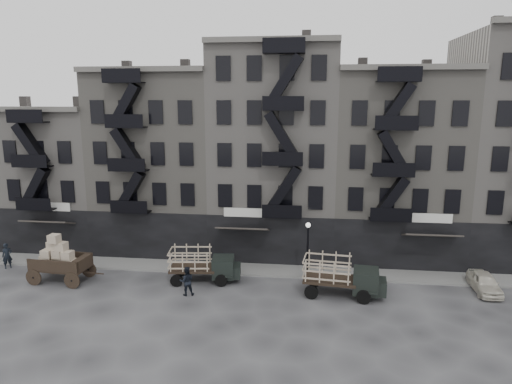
# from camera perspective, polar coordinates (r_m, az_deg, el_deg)

# --- Properties ---
(ground) EXTENTS (140.00, 140.00, 0.00)m
(ground) POSITION_cam_1_polar(r_m,az_deg,el_deg) (32.20, 0.85, -12.28)
(ground) COLOR #38383A
(ground) RESTS_ON ground
(sidewalk) EXTENTS (55.00, 2.50, 0.15)m
(sidewalk) POSITION_cam_1_polar(r_m,az_deg,el_deg) (35.61, 1.50, -9.73)
(sidewalk) COLOR slate
(sidewalk) RESTS_ON ground
(building_west) EXTENTS (10.00, 11.35, 13.20)m
(building_west) POSITION_cam_1_polar(r_m,az_deg,el_deg) (45.93, -23.36, 1.89)
(building_west) COLOR gray
(building_west) RESTS_ON ground
(building_midwest) EXTENTS (10.00, 11.35, 16.20)m
(building_midwest) POSITION_cam_1_polar(r_m,az_deg,el_deg) (41.58, -11.51, 3.77)
(building_midwest) COLOR gray
(building_midwest) RESTS_ON ground
(building_center) EXTENTS (10.00, 11.35, 18.20)m
(building_center) POSITION_cam_1_polar(r_m,az_deg,el_deg) (39.45, 2.41, 5.04)
(building_center) COLOR gray
(building_center) RESTS_ON ground
(building_mideast) EXTENTS (10.00, 11.35, 16.20)m
(building_mideast) POSITION_cam_1_polar(r_m,az_deg,el_deg) (40.07, 16.82, 3.21)
(building_mideast) COLOR gray
(building_mideast) RESTS_ON ground
(lamp_post) EXTENTS (0.36, 0.36, 4.28)m
(lamp_post) POSITION_cam_1_polar(r_m,az_deg,el_deg) (33.48, 6.49, -6.30)
(lamp_post) COLOR black
(lamp_post) RESTS_ON ground
(wagon) EXTENTS (4.35, 2.56, 3.55)m
(wagon) POSITION_cam_1_polar(r_m,az_deg,el_deg) (36.02, -23.46, -7.18)
(wagon) COLOR black
(wagon) RESTS_ON ground
(stake_truck_west) EXTENTS (5.22, 2.58, 2.53)m
(stake_truck_west) POSITION_cam_1_polar(r_m,az_deg,el_deg) (33.49, -6.70, -8.72)
(stake_truck_west) COLOR black
(stake_truck_west) RESTS_ON ground
(stake_truck_east) EXTENTS (5.58, 2.72, 2.71)m
(stake_truck_east) POSITION_cam_1_polar(r_m,az_deg,el_deg) (31.52, 10.65, -10.00)
(stake_truck_east) COLOR black
(stake_truck_east) RESTS_ON ground
(car_east) EXTENTS (1.60, 3.87, 1.31)m
(car_east) POSITION_cam_1_polar(r_m,az_deg,el_deg) (35.55, 26.66, -10.08)
(car_east) COLOR beige
(car_east) RESTS_ON ground
(pedestrian_west) EXTENTS (0.86, 0.85, 2.00)m
(pedestrian_west) POSITION_cam_1_polar(r_m,az_deg,el_deg) (40.76, -28.67, -7.02)
(pedestrian_west) COLOR black
(pedestrian_west) RESTS_ON ground
(pedestrian_mid) EXTENTS (1.16, 1.03, 2.01)m
(pedestrian_mid) POSITION_cam_1_polar(r_m,az_deg,el_deg) (31.58, -8.67, -10.95)
(pedestrian_mid) COLOR black
(pedestrian_mid) RESTS_ON ground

